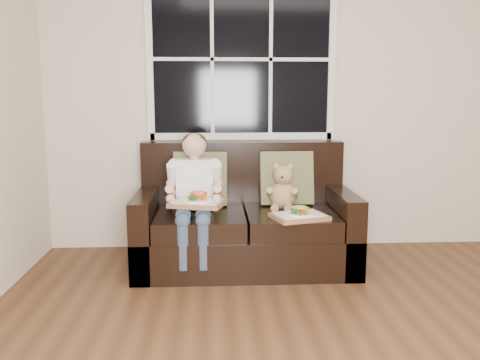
{
  "coord_description": "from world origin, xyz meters",
  "views": [
    {
      "loc": [
        -0.79,
        -1.95,
        1.35
      ],
      "look_at": [
        -0.6,
        1.85,
        0.71
      ],
      "focal_mm": 38.0,
      "sensor_mm": 36.0,
      "label": 1
    }
  ],
  "objects": [
    {
      "name": "pillow_left",
      "position": [
        -0.91,
        2.17,
        0.67
      ],
      "size": [
        0.45,
        0.23,
        0.45
      ],
      "rotation": [
        -0.21,
        0.0,
        -0.07
      ],
      "color": "olive",
      "rests_on": "loveseat"
    },
    {
      "name": "room_walls",
      "position": [
        0.0,
        0.0,
        1.59
      ],
      "size": [
        4.52,
        5.02,
        2.71
      ],
      "color": "beige",
      "rests_on": "ground"
    },
    {
      "name": "tray_left",
      "position": [
        -0.92,
        1.72,
        0.57
      ],
      "size": [
        0.45,
        0.39,
        0.09
      ],
      "rotation": [
        0.0,
        0.0,
        -0.28
      ],
      "color": "#A8724C",
      "rests_on": "child"
    },
    {
      "name": "window_back",
      "position": [
        -0.56,
        2.48,
        1.65
      ],
      "size": [
        1.62,
        0.04,
        1.37
      ],
      "color": "black",
      "rests_on": "room_walls"
    },
    {
      "name": "pillow_right",
      "position": [
        -0.2,
        2.17,
        0.67
      ],
      "size": [
        0.44,
        0.21,
        0.45
      ],
      "rotation": [
        -0.21,
        0.0,
        0.02
      ],
      "color": "olive",
      "rests_on": "loveseat"
    },
    {
      "name": "loveseat",
      "position": [
        -0.56,
        2.02,
        0.31
      ],
      "size": [
        1.7,
        0.92,
        0.96
      ],
      "color": "black",
      "rests_on": "ground"
    },
    {
      "name": "tray_right",
      "position": [
        -0.17,
        1.66,
        0.48
      ],
      "size": [
        0.45,
        0.39,
        0.09
      ],
      "rotation": [
        0.0,
        0.0,
        0.3
      ],
      "color": "#A8724C",
      "rests_on": "loveseat"
    },
    {
      "name": "teddy_bear",
      "position": [
        -0.24,
        2.04,
        0.6
      ],
      "size": [
        0.25,
        0.3,
        0.38
      ],
      "rotation": [
        0.0,
        0.0,
        -0.19
      ],
      "color": "tan",
      "rests_on": "loveseat"
    },
    {
      "name": "child",
      "position": [
        -0.95,
        1.89,
        0.66
      ],
      "size": [
        0.41,
        0.61,
        0.94
      ],
      "color": "white",
      "rests_on": "loveseat"
    }
  ]
}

